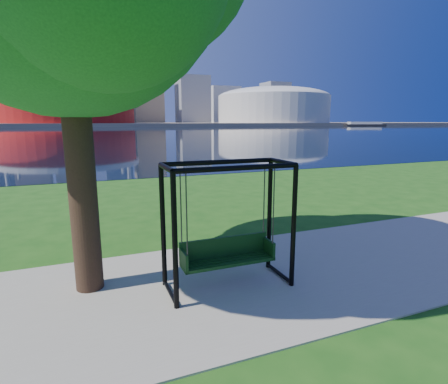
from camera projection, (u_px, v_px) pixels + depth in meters
ground at (222, 272)px, 6.77m from camera, size 900.00×900.00×0.00m
path at (232, 282)px, 6.31m from camera, size 120.00×4.00×0.03m
river at (91, 132)px, 99.57m from camera, size 900.00×180.00×0.02m
far_bank at (85, 124)px, 284.98m from camera, size 900.00×228.00×2.00m
stadium at (67, 103)px, 214.12m from camera, size 83.00×83.00×32.00m
arena at (273, 104)px, 266.69m from camera, size 84.00×84.00×26.56m
skyline at (76, 81)px, 288.71m from camera, size 392.00×66.00×96.50m
swing at (228, 228)px, 5.99m from camera, size 2.16×0.94×2.20m
barge at (365, 124)px, 241.97m from camera, size 28.85×15.41×2.79m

